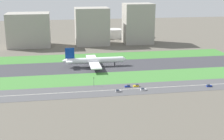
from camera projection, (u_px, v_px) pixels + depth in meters
name	position (u px, v px, depth m)	size (l,w,h in m)	color
ground_plane	(113.00, 66.00, 323.13)	(800.00, 800.00, 0.00)	#5B564C
runway	(113.00, 66.00, 323.12)	(280.00, 46.00, 0.10)	#38383D
grass_median_north	(107.00, 56.00, 362.02)	(280.00, 36.00, 0.10)	#3D7A33
grass_median_south	(121.00, 77.00, 284.21)	(280.00, 36.00, 0.10)	#427F38
highway	(129.00, 89.00, 253.85)	(280.00, 28.00, 0.10)	#4C4C4F
highway_centerline	(129.00, 89.00, 253.83)	(266.00, 0.50, 0.01)	silver
airliner	(94.00, 61.00, 318.30)	(65.00, 56.00, 19.70)	white
car_2	(209.00, 86.00, 259.43)	(4.40, 1.80, 2.00)	navy
car_4	(143.00, 89.00, 250.58)	(4.40, 1.80, 2.00)	silver
car_0	(128.00, 86.00, 258.42)	(4.40, 1.80, 2.00)	navy
car_3	(136.00, 86.00, 259.58)	(4.40, 1.80, 2.00)	yellow
car_1	(118.00, 91.00, 247.36)	(4.40, 1.80, 2.00)	#99999E
traffic_light	(94.00, 81.00, 260.81)	(0.36, 0.50, 7.20)	#4C4C51
terminal_building	(29.00, 30.00, 410.94)	(53.44, 35.34, 43.15)	#9E998E
hangar_building	(92.00, 26.00, 423.32)	(43.79, 33.24, 48.68)	#9E998E
office_tower	(138.00, 23.00, 432.74)	(38.30, 31.41, 53.45)	#9E998E
fuel_tank_west	(96.00, 33.00, 472.17)	(18.96, 18.96, 16.74)	silver
fuel_tank_centre	(114.00, 33.00, 476.95)	(22.22, 22.22, 13.11)	silver
fuel_tank_east	(138.00, 33.00, 482.70)	(25.62, 25.62, 13.28)	silver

